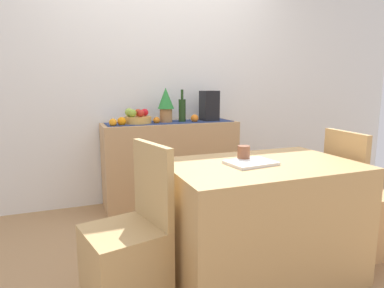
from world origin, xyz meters
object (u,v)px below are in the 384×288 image
wine_bottle (182,110)px  potted_plant (166,103)px  dining_table (260,220)px  sideboard_console (171,163)px  fruit_bowl (138,120)px  open_book (251,163)px  chair_by_corner (359,217)px  chair_near_window (128,260)px  coffee_cup (244,153)px  coffee_maker (209,106)px

wine_bottle → potted_plant: potted_plant is taller
wine_bottle → dining_table: (-0.00, -1.48, -0.60)m
sideboard_console → fruit_bowl: size_ratio=5.18×
fruit_bowl → open_book: fruit_bowl is taller
dining_table → chair_by_corner: size_ratio=1.29×
open_book → chair_near_window: size_ratio=0.31×
potted_plant → dining_table: potted_plant is taller
potted_plant → chair_by_corner: 1.95m
fruit_bowl → coffee_cup: (0.37, -1.39, -0.09)m
potted_plant → dining_table: 1.63m
potted_plant → chair_near_window: 1.80m
coffee_maker → potted_plant: 0.47m
sideboard_console → coffee_cup: size_ratio=13.89×
coffee_maker → open_book: (-0.38, -1.48, -0.25)m
dining_table → chair_by_corner: 0.85m
coffee_maker → coffee_cup: size_ratio=3.22×
wine_bottle → chair_near_window: (-0.84, -1.47, -0.70)m
open_book → chair_by_corner: size_ratio=0.31×
fruit_bowl → wine_bottle: wine_bottle is taller
fruit_bowl → wine_bottle: (0.46, -0.00, 0.08)m
wine_bottle → coffee_maker: 0.30m
coffee_cup → potted_plant: bearing=93.7°
potted_plant → coffee_maker: bearing=0.0°
potted_plant → chair_by_corner: size_ratio=0.39×
coffee_cup → open_book: bearing=-91.9°
wine_bottle → chair_near_window: wine_bottle is taller
dining_table → chair_by_corner: (0.84, 0.00, -0.10)m
open_book → fruit_bowl: bearing=97.8°
fruit_bowl → potted_plant: (0.28, 0.00, 0.16)m
potted_plant → coffee_cup: size_ratio=3.57×
dining_table → chair_near_window: 0.85m
coffee_maker → dining_table: coffee_maker is taller
fruit_bowl → chair_near_window: fruit_bowl is taller
fruit_bowl → coffee_cup: size_ratio=2.68×
coffee_maker → open_book: size_ratio=1.12×
open_book → coffee_maker: bearing=69.2°
coffee_maker → chair_by_corner: 1.74m
sideboard_console → open_book: size_ratio=4.83×
chair_near_window → chair_by_corner: size_ratio=1.00×
coffee_maker → potted_plant: (-0.47, 0.00, 0.04)m
fruit_bowl → open_book: (0.37, -1.48, -0.13)m
chair_by_corner → wine_bottle: bearing=119.7°
potted_plant → coffee_cup: 1.41m
open_book → coffee_cup: bearing=81.8°
coffee_cup → chair_by_corner: size_ratio=0.11×
sideboard_console → fruit_bowl: (-0.33, 0.00, 0.46)m
wine_bottle → dining_table: size_ratio=0.28×
potted_plant → fruit_bowl: bearing=180.0°
coffee_maker → coffee_cup: (-0.38, -1.39, -0.21)m
dining_table → open_book: open_book is taller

